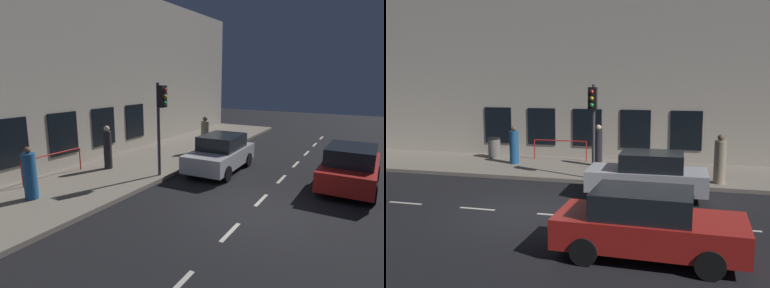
{
  "view_description": "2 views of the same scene",
  "coord_description": "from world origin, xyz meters",
  "views": [
    {
      "loc": [
        -3.01,
        8.8,
        4.01
      ],
      "look_at": [
        3.1,
        -1.72,
        1.47
      ],
      "focal_mm": 29.63,
      "sensor_mm": 36.0,
      "label": 1
    },
    {
      "loc": [
        -12.15,
        -4.75,
        4.13
      ],
      "look_at": [
        1.45,
        -1.31,
        1.97
      ],
      "focal_mm": 40.99,
      "sensor_mm": 36.0,
      "label": 2
    }
  ],
  "objects": [
    {
      "name": "pedestrian_0",
      "position": [
        4.76,
        -5.96,
        1.0
      ],
      "size": [
        0.54,
        0.54,
        1.86
      ],
      "rotation": [
        0.0,
        0.0,
        1.28
      ],
      "color": "gray",
      "rests_on": "sidewalk"
    },
    {
      "name": "sidewalk",
      "position": [
        6.25,
        0.0,
        0.07
      ],
      "size": [
        4.5,
        32.0,
        0.15
      ],
      "color": "gray",
      "rests_on": "ground"
    },
    {
      "name": "pedestrian_2",
      "position": [
        6.84,
        -0.9,
        1.03
      ],
      "size": [
        0.49,
        0.49,
        1.87
      ],
      "rotation": [
        0.0,
        0.0,
        4.01
      ],
      "color": "#232328",
      "rests_on": "sidewalk"
    },
    {
      "name": "traffic_light",
      "position": [
        4.2,
        -1.21,
        2.76
      ],
      "size": [
        0.47,
        0.32,
        3.69
      ],
      "color": "#424244",
      "rests_on": "sidewalk"
    },
    {
      "name": "lane_centre_line",
      "position": [
        0.0,
        -1.0,
        0.0
      ],
      "size": [
        0.12,
        27.2,
        0.01
      ],
      "color": "beige",
      "rests_on": "ground"
    },
    {
      "name": "parked_car_1",
      "position": [
        -2.41,
        -3.94,
        0.79
      ],
      "size": [
        1.98,
        4.35,
        1.58
      ],
      "rotation": [
        0.0,
        0.0,
        3.12
      ],
      "color": "red",
      "rests_on": "ground"
    },
    {
      "name": "building_facade",
      "position": [
        8.8,
        -0.0,
        4.24
      ],
      "size": [
        0.65,
        32.0,
        8.49
      ],
      "color": "beige",
      "rests_on": "ground"
    },
    {
      "name": "pedestrian_1",
      "position": [
        6.41,
        2.98,
        0.94
      ],
      "size": [
        0.58,
        0.58,
        1.73
      ],
      "rotation": [
        0.0,
        0.0,
        4.12
      ],
      "color": "#1E5189",
      "rests_on": "sidewalk"
    },
    {
      "name": "red_railing",
      "position": [
        7.72,
        1.16,
        0.9
      ],
      "size": [
        0.05,
        2.64,
        0.97
      ],
      "color": "red",
      "rests_on": "sidewalk"
    },
    {
      "name": "parked_car_0",
      "position": [
        2.67,
        -3.48,
        0.79
      ],
      "size": [
        1.95,
        4.09,
        1.58
      ],
      "rotation": [
        0.0,
        0.0,
        0.02
      ],
      "color": "#B7B7BC",
      "rests_on": "ground"
    },
    {
      "name": "ground_plane",
      "position": [
        0.0,
        0.0,
        0.0
      ],
      "size": [
        60.0,
        60.0,
        0.0
      ],
      "primitive_type": "plane",
      "color": "black"
    }
  ]
}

